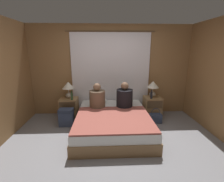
{
  "coord_description": "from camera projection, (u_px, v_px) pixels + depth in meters",
  "views": [
    {
      "loc": [
        -0.18,
        -2.81,
        1.84
      ],
      "look_at": [
        0.0,
        0.95,
        0.87
      ],
      "focal_mm": 26.0,
      "sensor_mm": 36.0,
      "label": 1
    }
  ],
  "objects": [
    {
      "name": "person_left_in_bed",
      "position": [
        97.0,
        98.0,
        4.02
      ],
      "size": [
        0.39,
        0.39,
        0.62
      ],
      "color": "brown",
      "rests_on": "bed"
    },
    {
      "name": "bed",
      "position": [
        113.0,
        122.0,
        3.75
      ],
      "size": [
        1.64,
        2.05,
        0.42
      ],
      "color": "olive",
      "rests_on": "ground_plane"
    },
    {
      "name": "pillow_left",
      "position": [
        98.0,
        100.0,
        4.45
      ],
      "size": [
        0.49,
        0.35,
        0.12
      ],
      "color": "white",
      "rests_on": "bed"
    },
    {
      "name": "lamp_right",
      "position": [
        153.0,
        86.0,
        4.41
      ],
      "size": [
        0.32,
        0.32,
        0.44
      ],
      "color": "#B2A899",
      "rests_on": "nightstand_right"
    },
    {
      "name": "backpack_on_floor",
      "position": [
        66.0,
        116.0,
        3.99
      ],
      "size": [
        0.35,
        0.25,
        0.43
      ],
      "color": "#333D56",
      "rests_on": "ground_plane"
    },
    {
      "name": "blanket_on_bed",
      "position": [
        113.0,
        118.0,
        3.4
      ],
      "size": [
        1.58,
        1.36,
        0.03
      ],
      "color": "#994C42",
      "rests_on": "bed"
    },
    {
      "name": "lamp_left",
      "position": [
        68.0,
        87.0,
        4.31
      ],
      "size": [
        0.32,
        0.32,
        0.44
      ],
      "color": "#B2A899",
      "rests_on": "nightstand_left"
    },
    {
      "name": "curtain_panel",
      "position": [
        111.0,
        74.0,
        4.56
      ],
      "size": [
        2.37,
        0.02,
        2.31
      ],
      "color": "white",
      "rests_on": "ground_plane"
    },
    {
      "name": "handbag_on_floor",
      "position": [
        155.0,
        118.0,
        4.17
      ],
      "size": [
        0.3,
        0.17,
        0.39
      ],
      "color": "#333D56",
      "rests_on": "ground_plane"
    },
    {
      "name": "person_right_in_bed",
      "position": [
        124.0,
        97.0,
        4.05
      ],
      "size": [
        0.4,
        0.4,
        0.64
      ],
      "color": "black",
      "rests_on": "bed"
    },
    {
      "name": "nightstand_right",
      "position": [
        152.0,
        107.0,
        4.51
      ],
      "size": [
        0.46,
        0.43,
        0.57
      ],
      "color": "#937047",
      "rests_on": "ground_plane"
    },
    {
      "name": "beer_bottle_on_left_stand",
      "position": [
        72.0,
        96.0,
        4.19
      ],
      "size": [
        0.06,
        0.06,
        0.24
      ],
      "color": "#2D4C28",
      "rests_on": "nightstand_left"
    },
    {
      "name": "beer_bottle_on_right_stand",
      "position": [
        151.0,
        95.0,
        4.29
      ],
      "size": [
        0.06,
        0.06,
        0.24
      ],
      "color": "black",
      "rests_on": "nightstand_right"
    },
    {
      "name": "nightstand_left",
      "position": [
        69.0,
        108.0,
        4.4
      ],
      "size": [
        0.46,
        0.43,
        0.57
      ],
      "color": "#937047",
      "rests_on": "ground_plane"
    },
    {
      "name": "ground_plane",
      "position": [
        114.0,
        146.0,
        3.18
      ],
      "size": [
        16.0,
        16.0,
        0.0
      ],
      "primitive_type": "plane",
      "color": "gray"
    },
    {
      "name": "pillow_right",
      "position": [
        124.0,
        100.0,
        4.49
      ],
      "size": [
        0.49,
        0.35,
        0.12
      ],
      "color": "white",
      "rests_on": "bed"
    },
    {
      "name": "wall_back",
      "position": [
        111.0,
        71.0,
        4.6
      ],
      "size": [
        4.57,
        0.06,
        2.5
      ],
      "color": "olive",
      "rests_on": "ground_plane"
    }
  ]
}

